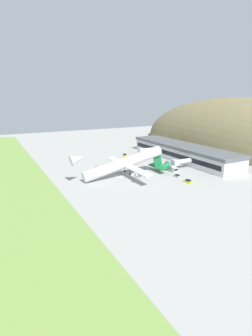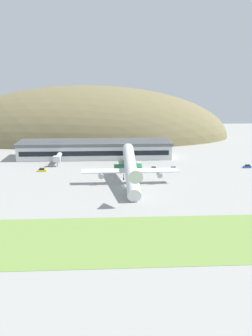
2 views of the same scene
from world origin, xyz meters
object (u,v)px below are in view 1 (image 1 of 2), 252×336
object	(u,v)px
jetway_1	(181,162)
service_car_2	(125,155)
service_car_3	(177,176)
traffic_cone_0	(142,165)
terminal_building	(182,151)
cargo_airplane	(125,164)
service_car_0	(188,181)
fuel_truck	(172,169)
jetway_0	(146,150)

from	to	relation	value
jetway_1	service_car_2	bearing A→B (deg)	-163.95
service_car_3	traffic_cone_0	world-z (taller)	service_car_3
terminal_building	cargo_airplane	world-z (taller)	cargo_airplane
service_car_0	service_car_2	xyz separation A→B (m)	(-63.04, 0.46, 0.04)
cargo_airplane	service_car_2	bearing A→B (deg)	152.41
jetway_1	fuel_truck	world-z (taller)	jetway_1
jetway_1	service_car_2	distance (m)	44.11
service_car_2	service_car_3	xyz separation A→B (m)	(53.58, 0.75, -0.10)
terminal_building	fuel_truck	bearing A→B (deg)	-49.13
terminal_building	traffic_cone_0	bearing A→B (deg)	-87.92
service_car_2	traffic_cone_0	xyz separation A→B (m)	(25.35, -2.17, -0.40)
traffic_cone_0	service_car_0	bearing A→B (deg)	2.60
cargo_airplane	service_car_2	distance (m)	46.60
cargo_airplane	service_car_3	distance (m)	26.21
service_car_0	jetway_0	bearing A→B (deg)	167.27
service_car_0	fuel_truck	bearing A→B (deg)	164.19
terminal_building	service_car_2	world-z (taller)	terminal_building
cargo_airplane	service_car_0	bearing A→B (deg)	43.50
terminal_building	service_car_3	size ratio (longest dim) A/B	22.57
fuel_truck	traffic_cone_0	world-z (taller)	fuel_truck
service_car_2	cargo_airplane	bearing A→B (deg)	-27.59
traffic_cone_0	service_car_3	bearing A→B (deg)	5.91
terminal_building	jetway_0	size ratio (longest dim) A/B	7.14
service_car_2	service_car_3	distance (m)	53.58
fuel_truck	traffic_cone_0	xyz separation A→B (m)	(-18.90, -7.03, -1.20)
jetway_1	service_car_2	xyz separation A→B (m)	(-42.27, -12.17, -3.31)
cargo_airplane	service_car_0	size ratio (longest dim) A/B	12.93
terminal_building	jetway_1	distance (m)	24.00
cargo_airplane	fuel_truck	size ratio (longest dim) A/B	7.40
jetway_0	service_car_2	distance (m)	14.14
cargo_airplane	fuel_truck	world-z (taller)	cargo_airplane
cargo_airplane	terminal_building	bearing A→B (deg)	108.69
cargo_airplane	traffic_cone_0	distance (m)	25.58
service_car_3	service_car_2	bearing A→B (deg)	-179.20
service_car_0	traffic_cone_0	world-z (taller)	service_car_0
traffic_cone_0	cargo_airplane	bearing A→B (deg)	-50.95
service_car_3	fuel_truck	world-z (taller)	fuel_truck
terminal_building	service_car_0	size ratio (longest dim) A/B	20.14
terminal_building	service_car_0	xyz separation A→B (m)	(38.78, -28.43, -4.65)
service_car_0	service_car_2	size ratio (longest dim) A/B	1.03
service_car_2	traffic_cone_0	bearing A→B (deg)	-4.89
jetway_0	traffic_cone_0	size ratio (longest dim) A/B	20.48
jetway_1	cargo_airplane	xyz separation A→B (m)	(-1.32, -33.57, 2.65)
service_car_0	fuel_truck	distance (m)	19.54
jetway_1	terminal_building	bearing A→B (deg)	138.75
jetway_1	service_car_0	world-z (taller)	jetway_1
jetway_0	fuel_truck	distance (m)	39.34
traffic_cone_0	jetway_0	bearing A→B (deg)	143.22
jetway_0	cargo_airplane	world-z (taller)	cargo_airplane
jetway_0	service_car_0	world-z (taller)	jetway_0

